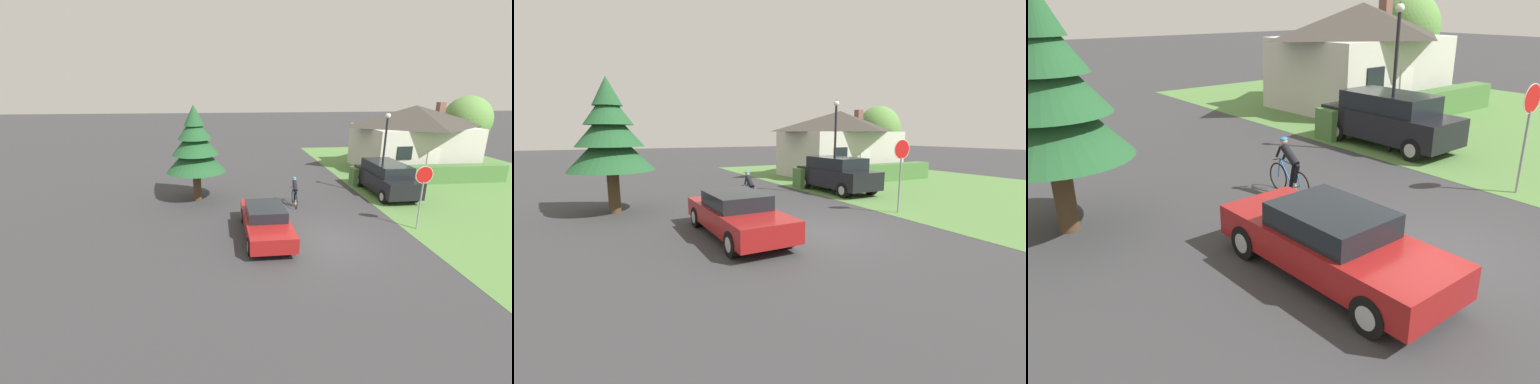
% 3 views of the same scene
% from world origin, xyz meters
% --- Properties ---
extents(ground_plane, '(140.00, 140.00, 0.00)m').
position_xyz_m(ground_plane, '(0.00, 0.00, 0.00)').
color(ground_plane, '#38383A').
extents(grass_verge_right, '(16.00, 36.00, 0.01)m').
position_xyz_m(grass_verge_right, '(11.98, 4.00, 0.01)').
color(grass_verge_right, '#568442').
rests_on(grass_verge_right, ground).
extents(cottage_house, '(8.70, 6.24, 5.01)m').
position_xyz_m(cottage_house, '(10.39, 12.20, 2.49)').
color(cottage_house, beige).
rests_on(cottage_house, ground).
extents(hedge_row, '(10.63, 0.90, 1.16)m').
position_xyz_m(hedge_row, '(9.50, 8.16, 0.58)').
color(hedge_row, '#4C7A3D').
rests_on(hedge_row, ground).
extents(sedan_left_lane, '(1.94, 4.82, 1.36)m').
position_xyz_m(sedan_left_lane, '(-2.38, 0.85, 0.68)').
color(sedan_left_lane, maroon).
rests_on(sedan_left_lane, ground).
extents(cyclist, '(0.44, 1.75, 1.55)m').
position_xyz_m(cyclist, '(-0.31, 4.63, 0.73)').
color(cyclist, black).
rests_on(cyclist, ground).
extents(parked_suv_right, '(2.15, 4.97, 1.89)m').
position_xyz_m(parked_suv_right, '(5.53, 6.18, 0.97)').
color(parked_suv_right, black).
rests_on(parked_suv_right, ground).
extents(stop_sign, '(0.77, 0.07, 2.93)m').
position_xyz_m(stop_sign, '(4.55, 0.89, 2.09)').
color(stop_sign, gray).
rests_on(stop_sign, ground).
extents(street_lamp, '(0.28, 0.28, 4.85)m').
position_xyz_m(street_lamp, '(4.97, 5.65, 2.98)').
color(street_lamp, black).
rests_on(street_lamp, ground).
extents(conifer_tall_near, '(3.24, 3.24, 5.30)m').
position_xyz_m(conifer_tall_near, '(-5.59, 6.01, 3.08)').
color(conifer_tall_near, '#4C3823').
rests_on(conifer_tall_near, ground).
extents(deciduous_tree_right, '(3.63, 3.63, 5.47)m').
position_xyz_m(deciduous_tree_right, '(15.64, 13.63, 3.55)').
color(deciduous_tree_right, '#4C3823').
rests_on(deciduous_tree_right, ground).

